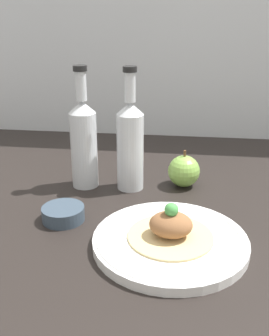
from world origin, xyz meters
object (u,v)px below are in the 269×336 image
object	(u,v)px
cider_bottle_left	(84,141)
dipping_bowl	(63,214)
plate	(170,240)
plated_food	(171,227)
cider_bottle_right	(130,143)
apple	(184,171)

from	to	relation	value
cider_bottle_left	dipping_bowl	size ratio (longest dim) A/B	3.32
plate	plated_food	world-z (taller)	plated_food
cider_bottle_right	dipping_bowl	xyz separation A→B (cm)	(-11.28, -17.19, -9.79)
plate	cider_bottle_right	xyz separation A→B (cm)	(-10.49, 23.90, 10.09)
dipping_bowl	plate	bearing A→B (deg)	-17.13
plate	cider_bottle_left	size ratio (longest dim) A/B	0.98
cider_bottle_left	cider_bottle_right	xyz separation A→B (cm)	(10.91, 0.00, 0.00)
plate	cider_bottle_right	bearing A→B (deg)	113.70
cider_bottle_right	apple	bearing A→B (deg)	11.81
plate	dipping_bowl	size ratio (longest dim) A/B	3.26
apple	dipping_bowl	xyz separation A→B (cm)	(-23.82, -19.81, -2.37)
plated_food	cider_bottle_left	xyz separation A→B (cm)	(-21.41, 23.90, 7.40)
cider_bottle_left	plated_food	bearing A→B (deg)	-48.15
apple	cider_bottle_left	bearing A→B (deg)	-173.62
plate	cider_bottle_left	xyz separation A→B (cm)	(-21.41, 23.90, 10.09)
cider_bottle_right	plated_food	bearing A→B (deg)	-66.30
cider_bottle_right	apple	world-z (taller)	cider_bottle_right
plate	plated_food	size ratio (longest dim) A/B	1.81
cider_bottle_left	dipping_bowl	distance (cm)	19.78
cider_bottle_right	dipping_bowl	distance (cm)	22.77
plated_food	cider_bottle_right	distance (cm)	27.13
cider_bottle_left	dipping_bowl	bearing A→B (deg)	-91.21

